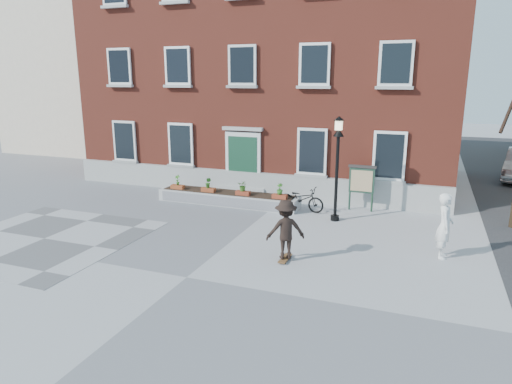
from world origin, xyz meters
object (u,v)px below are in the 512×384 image
at_px(lamp_post, 338,154).
at_px(skateboarder, 286,230).
at_px(notice_board, 362,180).
at_px(bicycle, 301,199).
at_px(bystander, 445,226).

xyz_separation_m(lamp_post, skateboarder, (-0.61, -4.40, -1.58)).
relative_size(notice_board, skateboarder, 1.01).
bearing_deg(lamp_post, bicycle, 153.08).
distance_m(lamp_post, skateboarder, 4.72).
bearing_deg(bystander, skateboarder, 112.31).
xyz_separation_m(bystander, notice_board, (-3.04, 4.18, 0.27)).
relative_size(bicycle, skateboarder, 1.04).
xyz_separation_m(bicycle, lamp_post, (1.54, -0.78, 2.03)).
xyz_separation_m(lamp_post, notice_board, (0.70, 1.69, -1.28)).
bearing_deg(bicycle, skateboarder, -162.21).
xyz_separation_m(bystander, lamp_post, (-3.75, 2.49, 1.55)).
bearing_deg(lamp_post, skateboarder, -97.84).
bearing_deg(lamp_post, bystander, -33.64).
distance_m(bystander, notice_board, 5.18).
bearing_deg(bystander, bicycle, 56.82).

